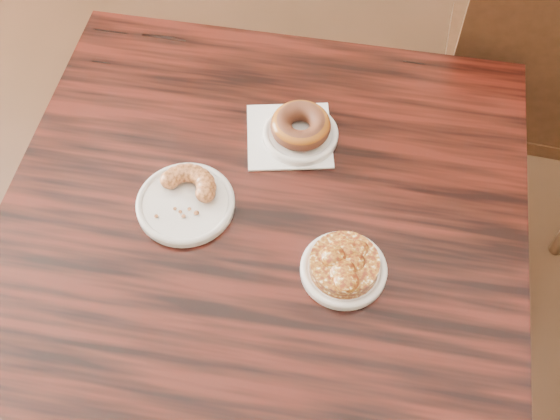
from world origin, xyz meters
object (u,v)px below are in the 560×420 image
at_px(cafe_table, 265,310).
at_px(apple_fritter, 345,263).
at_px(glazed_donut, 301,126).
at_px(cruller_fragment, 184,197).
at_px(chair_far, 534,81).

height_order(cafe_table, apple_fritter, apple_fritter).
xyz_separation_m(cafe_table, glazed_donut, (-0.01, 0.19, 0.41)).
bearing_deg(cruller_fragment, chair_far, 59.82).
relative_size(chair_far, glazed_donut, 8.01).
relative_size(cafe_table, apple_fritter, 6.05).
bearing_deg(cruller_fragment, cafe_table, 13.64).
height_order(chair_far, glazed_donut, chair_far).
xyz_separation_m(cafe_table, chair_far, (0.38, 0.84, 0.08)).
relative_size(apple_fritter, cruller_fragment, 1.29).
xyz_separation_m(glazed_donut, apple_fritter, (0.18, -0.23, -0.00)).
bearing_deg(chair_far, cruller_fragment, 49.32).
bearing_deg(cafe_table, glazed_donut, 78.45).
bearing_deg(cafe_table, apple_fritter, -27.56).
distance_m(glazed_donut, apple_fritter, 0.29).
distance_m(glazed_donut, cruller_fragment, 0.26).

